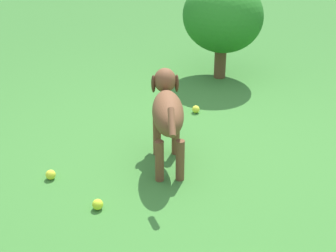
# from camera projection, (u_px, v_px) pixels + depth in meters

# --- Properties ---
(ground) EXTENTS (14.00, 14.00, 0.00)m
(ground) POSITION_uv_depth(u_px,v_px,m) (196.00, 156.00, 3.32)
(ground) COLOR #38722D
(dog) EXTENTS (0.79, 0.50, 0.60)m
(dog) POSITION_uv_depth(u_px,v_px,m) (167.00, 111.00, 3.06)
(dog) COLOR brown
(dog) RESTS_ON ground
(tennis_ball_0) EXTENTS (0.07, 0.07, 0.07)m
(tennis_ball_0) POSITION_uv_depth(u_px,v_px,m) (51.00, 175.00, 3.03)
(tennis_ball_0) COLOR yellow
(tennis_ball_0) RESTS_ON ground
(tennis_ball_1) EXTENTS (0.07, 0.07, 0.07)m
(tennis_ball_1) POSITION_uv_depth(u_px,v_px,m) (196.00, 109.00, 3.97)
(tennis_ball_1) COLOR #CED837
(tennis_ball_1) RESTS_ON ground
(tennis_ball_2) EXTENTS (0.07, 0.07, 0.07)m
(tennis_ball_2) POSITION_uv_depth(u_px,v_px,m) (98.00, 204.00, 2.73)
(tennis_ball_2) COLOR #C5DF2B
(tennis_ball_2) RESTS_ON ground
(tennis_ball_4) EXTENTS (0.07, 0.07, 0.07)m
(tennis_ball_4) POSITION_uv_depth(u_px,v_px,m) (166.00, 115.00, 3.87)
(tennis_ball_4) COLOR #CBD634
(tennis_ball_4) RESTS_ON ground
(shrub_near) EXTENTS (0.84, 0.76, 0.99)m
(shrub_near) POSITION_uv_depth(u_px,v_px,m) (223.00, 16.00, 4.51)
(shrub_near) COLOR brown
(shrub_near) RESTS_ON ground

